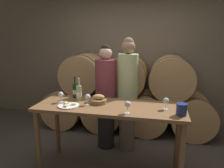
{
  "coord_description": "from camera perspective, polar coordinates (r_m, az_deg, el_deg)",
  "views": [
    {
      "loc": [
        0.59,
        -2.57,
        1.79
      ],
      "look_at": [
        0.0,
        0.13,
        1.16
      ],
      "focal_mm": 35.0,
      "sensor_mm": 36.0,
      "label": 1
    }
  ],
  "objects": [
    {
      "name": "person_right",
      "position": [
        3.34,
        4.1,
        -2.51
      ],
      "size": [
        0.3,
        0.3,
        1.75
      ],
      "color": "#756651",
      "rests_on": "ground_plane"
    },
    {
      "name": "wine_glass_center",
      "position": [
        2.49,
        4.11,
        -5.37
      ],
      "size": [
        0.07,
        0.07,
        0.14
      ],
      "color": "white",
      "rests_on": "tasting_table"
    },
    {
      "name": "tasting_table",
      "position": [
        2.82,
        -0.59,
        -7.97
      ],
      "size": [
        1.88,
        0.67,
        0.91
      ],
      "color": "brown",
      "rests_on": "ground_plane"
    },
    {
      "name": "wine_glass_right",
      "position": [
        2.69,
        13.95,
        -4.33
      ],
      "size": [
        0.07,
        0.07,
        0.14
      ],
      "color": "white",
      "rests_on": "tasting_table"
    },
    {
      "name": "wine_bottle_white",
      "position": [
        2.99,
        -8.62,
        -2.29
      ],
      "size": [
        0.07,
        0.07,
        0.31
      ],
      "color": "#ADBC7F",
      "rests_on": "tasting_table"
    },
    {
      "name": "person_left",
      "position": [
        3.42,
        -1.61,
        -3.33
      ],
      "size": [
        0.33,
        0.33,
        1.65
      ],
      "color": "#232326",
      "rests_on": "ground_plane"
    },
    {
      "name": "bread_basket",
      "position": [
        2.86,
        -3.5,
        -4.18
      ],
      "size": [
        0.21,
        0.21,
        0.12
      ],
      "color": "olive",
      "rests_on": "tasting_table"
    },
    {
      "name": "blue_crock",
      "position": [
        2.55,
        17.7,
        -6.22
      ],
      "size": [
        0.12,
        0.12,
        0.13
      ],
      "color": "navy",
      "rests_on": "tasting_table"
    },
    {
      "name": "cheese_plate",
      "position": [
        2.8,
        -11.27,
        -5.53
      ],
      "size": [
        0.27,
        0.27,
        0.04
      ],
      "color": "white",
      "rests_on": "tasting_table"
    },
    {
      "name": "barrel_stack",
      "position": [
        4.17,
        3.72,
        -2.86
      ],
      "size": [
        3.18,
        0.87,
        1.44
      ],
      "color": "tan",
      "rests_on": "ground_plane"
    },
    {
      "name": "stone_wall_back",
      "position": [
        4.57,
        4.95,
        10.35
      ],
      "size": [
        10.0,
        0.12,
        3.2
      ],
      "color": "gray",
      "rests_on": "ground_plane"
    },
    {
      "name": "wine_glass_left",
      "position": [
        2.79,
        -6.37,
        -3.43
      ],
      "size": [
        0.07,
        0.07,
        0.14
      ],
      "color": "white",
      "rests_on": "tasting_table"
    },
    {
      "name": "wine_glass_far_left",
      "position": [
        2.96,
        -13.25,
        -2.74
      ],
      "size": [
        0.07,
        0.07,
        0.14
      ],
      "color": "white",
      "rests_on": "tasting_table"
    },
    {
      "name": "wine_bottle_red",
      "position": [
        3.14,
        -9.59,
        -1.65
      ],
      "size": [
        0.07,
        0.07,
        0.3
      ],
      "color": "#193819",
      "rests_on": "tasting_table"
    }
  ]
}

